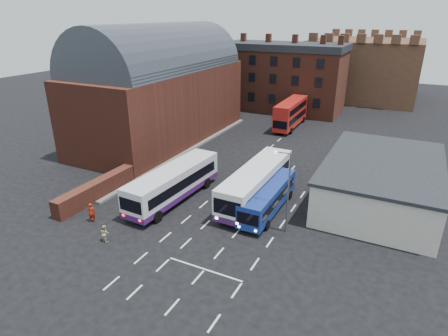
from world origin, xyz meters
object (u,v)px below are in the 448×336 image
at_px(bus_blue, 268,196).
at_px(street_lamp, 286,185).
at_px(bus_white_inbound, 256,181).
at_px(pedestrian_beige, 105,233).
at_px(bus_white_outbound, 174,182).
at_px(bus_red_double, 291,113).
at_px(pedestrian_red, 91,212).

height_order(bus_blue, street_lamp, street_lamp).
height_order(bus_white_inbound, pedestrian_beige, bus_white_inbound).
relative_size(street_lamp, pedestrian_beige, 4.82).
distance_m(bus_white_outbound, bus_red_double, 29.85).
bearing_deg(bus_white_inbound, pedestrian_red, 42.72).
xyz_separation_m(bus_red_double, pedestrian_beige, (-3.36, -38.46, -1.55)).
distance_m(bus_white_outbound, bus_blue, 9.33).
distance_m(street_lamp, pedestrian_red, 17.12).
bearing_deg(bus_white_inbound, bus_blue, 140.09).
xyz_separation_m(bus_white_inbound, bus_red_double, (-4.79, 26.27, 0.26)).
relative_size(bus_white_inbound, pedestrian_red, 6.97).
relative_size(bus_red_double, pedestrian_red, 5.97).
bearing_deg(bus_white_outbound, pedestrian_beige, -92.64).
distance_m(bus_red_double, street_lamp, 31.85).
relative_size(street_lamp, pedestrian_red, 3.94).
bearing_deg(street_lamp, bus_red_double, 106.43).
height_order(bus_blue, pedestrian_red, bus_blue).
relative_size(bus_red_double, pedestrian_beige, 7.30).
height_order(bus_white_outbound, pedestrian_red, bus_white_outbound).
height_order(bus_white_outbound, pedestrian_beige, bus_white_outbound).
bearing_deg(bus_blue, street_lamp, 131.60).
relative_size(bus_white_outbound, bus_white_inbound, 0.97).
relative_size(bus_white_inbound, pedestrian_beige, 8.53).
relative_size(bus_white_outbound, bus_blue, 1.27).
distance_m(bus_white_inbound, pedestrian_red, 15.45).
height_order(bus_white_inbound, street_lamp, street_lamp).
xyz_separation_m(bus_blue, street_lamp, (2.35, -2.65, 2.77)).
height_order(bus_white_inbound, bus_blue, bus_white_inbound).
bearing_deg(bus_white_inbound, bus_red_double, -79.08).
xyz_separation_m(bus_white_outbound, pedestrian_beige, (-0.87, -8.72, -1.20)).
relative_size(bus_white_outbound, bus_red_double, 1.13).
bearing_deg(pedestrian_beige, bus_blue, -120.70).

